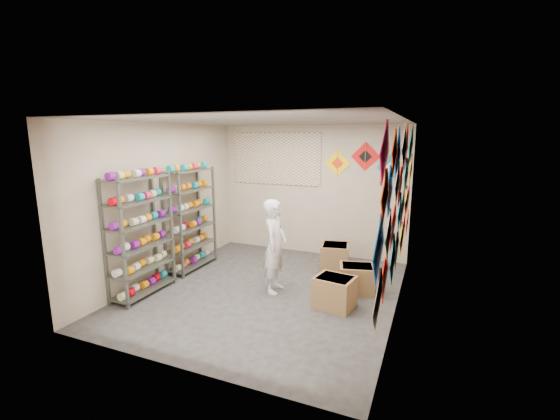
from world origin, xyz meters
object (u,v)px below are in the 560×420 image
at_px(shopkeeper, 275,246).
at_px(carton_b, 357,279).
at_px(shelf_rack_front, 140,236).
at_px(shelf_rack_back, 191,219).
at_px(carton_a, 334,292).
at_px(carton_c, 335,257).

bearing_deg(shopkeeper, carton_b, -74.68).
bearing_deg(shelf_rack_front, shelf_rack_back, 90.00).
height_order(shopkeeper, carton_a, shopkeeper).
distance_m(shelf_rack_front, carton_c, 3.47).
distance_m(shelf_rack_back, shopkeeper, 1.94).
distance_m(shopkeeper, carton_b, 1.42).
distance_m(shelf_rack_front, shelf_rack_back, 1.30).
distance_m(shelf_rack_back, carton_b, 3.21).
relative_size(shelf_rack_back, shopkeeper, 1.26).
bearing_deg(carton_c, shopkeeper, -126.91).
bearing_deg(carton_c, shelf_rack_back, -170.64).
bearing_deg(carton_a, carton_b, 82.80).
bearing_deg(carton_b, carton_a, -120.79).
relative_size(carton_b, carton_c, 0.97).
distance_m(shelf_rack_front, carton_a, 3.10).
relative_size(shelf_rack_back, carton_a, 3.44).
height_order(shelf_rack_front, shelf_rack_back, same).
height_order(shelf_rack_back, shopkeeper, shelf_rack_back).
height_order(shopkeeper, carton_c, shopkeeper).
xyz_separation_m(shopkeeper, carton_c, (0.65, 1.34, -0.51)).
distance_m(carton_b, carton_c, 1.05).
relative_size(shelf_rack_back, carton_b, 3.48).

